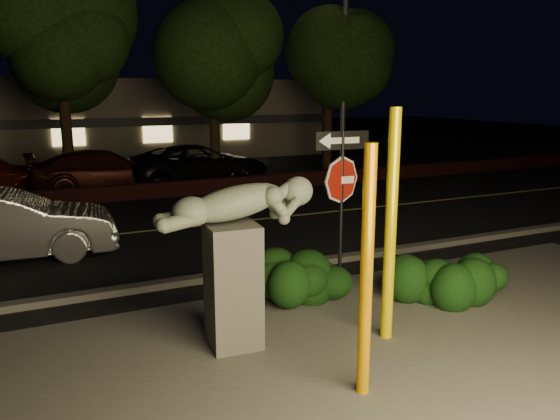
{
  "coord_description": "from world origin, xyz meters",
  "views": [
    {
      "loc": [
        -3.74,
        -6.3,
        3.43
      ],
      "look_at": [
        -0.23,
        1.26,
        1.6
      ],
      "focal_mm": 35.0,
      "sensor_mm": 36.0,
      "label": 1
    }
  ],
  "objects_px": {
    "yellow_pole_left": "(366,274)",
    "sculpture": "(235,246)",
    "streetlight": "(340,22)",
    "parked_car_darkred": "(104,171)",
    "yellow_pole_right": "(391,228)",
    "parked_car_dark": "(198,165)",
    "signpost": "(342,180)",
    "silver_sedan": "(1,226)"
  },
  "relations": [
    {
      "from": "sculpture",
      "to": "parked_car_dark",
      "type": "xyz_separation_m",
      "value": [
        3.31,
        12.92,
        -0.67
      ]
    },
    {
      "from": "yellow_pole_right",
      "to": "sculpture",
      "type": "xyz_separation_m",
      "value": [
        -1.99,
        0.68,
        -0.19
      ]
    },
    {
      "from": "sculpture",
      "to": "silver_sedan",
      "type": "distance_m",
      "value": 6.41
    },
    {
      "from": "streetlight",
      "to": "signpost",
      "type": "bearing_deg",
      "value": -108.07
    },
    {
      "from": "signpost",
      "to": "parked_car_darkred",
      "type": "bearing_deg",
      "value": 104.88
    },
    {
      "from": "parked_car_darkred",
      "to": "parked_car_dark",
      "type": "xyz_separation_m",
      "value": [
        3.34,
        -0.01,
        0.02
      ]
    },
    {
      "from": "silver_sedan",
      "to": "parked_car_dark",
      "type": "distance_m",
      "value": 9.66
    },
    {
      "from": "sculpture",
      "to": "silver_sedan",
      "type": "bearing_deg",
      "value": 122.37
    },
    {
      "from": "parked_car_darkred",
      "to": "streetlight",
      "type": "bearing_deg",
      "value": -99.5
    },
    {
      "from": "yellow_pole_right",
      "to": "signpost",
      "type": "distance_m",
      "value": 1.8
    },
    {
      "from": "sculpture",
      "to": "parked_car_dark",
      "type": "relative_size",
      "value": 0.43
    },
    {
      "from": "parked_car_dark",
      "to": "yellow_pole_left",
      "type": "bearing_deg",
      "value": 162.92
    },
    {
      "from": "streetlight",
      "to": "parked_car_dark",
      "type": "relative_size",
      "value": 1.86
    },
    {
      "from": "yellow_pole_left",
      "to": "sculpture",
      "type": "relative_size",
      "value": 1.26
    },
    {
      "from": "yellow_pole_left",
      "to": "parked_car_dark",
      "type": "bearing_deg",
      "value": 80.62
    },
    {
      "from": "streetlight",
      "to": "yellow_pole_left",
      "type": "bearing_deg",
      "value": -107.2
    },
    {
      "from": "yellow_pole_right",
      "to": "streetlight",
      "type": "bearing_deg",
      "value": 62.2
    },
    {
      "from": "parked_car_dark",
      "to": "streetlight",
      "type": "bearing_deg",
      "value": -109.72
    },
    {
      "from": "signpost",
      "to": "sculpture",
      "type": "height_order",
      "value": "signpost"
    },
    {
      "from": "yellow_pole_left",
      "to": "sculpture",
      "type": "distance_m",
      "value": 1.98
    },
    {
      "from": "sculpture",
      "to": "yellow_pole_left",
      "type": "bearing_deg",
      "value": -59.21
    },
    {
      "from": "yellow_pole_right",
      "to": "signpost",
      "type": "relative_size",
      "value": 1.16
    },
    {
      "from": "yellow_pole_left",
      "to": "parked_car_dark",
      "type": "xyz_separation_m",
      "value": [
        2.43,
        14.69,
        -0.7
      ]
    },
    {
      "from": "signpost",
      "to": "streetlight",
      "type": "bearing_deg",
      "value": 63.51
    },
    {
      "from": "parked_car_darkred",
      "to": "sculpture",
      "type": "bearing_deg",
      "value": 178.14
    },
    {
      "from": "signpost",
      "to": "parked_car_darkred",
      "type": "distance_m",
      "value": 12.16
    },
    {
      "from": "streetlight",
      "to": "parked_car_darkred",
      "type": "height_order",
      "value": "streetlight"
    },
    {
      "from": "sculpture",
      "to": "silver_sedan",
      "type": "height_order",
      "value": "sculpture"
    },
    {
      "from": "silver_sedan",
      "to": "parked_car_dark",
      "type": "relative_size",
      "value": 0.84
    },
    {
      "from": "parked_car_dark",
      "to": "yellow_pole_right",
      "type": "bearing_deg",
      "value": 166.77
    },
    {
      "from": "streetlight",
      "to": "parked_car_darkred",
      "type": "bearing_deg",
      "value": -175.16
    },
    {
      "from": "signpost",
      "to": "streetlight",
      "type": "relative_size",
      "value": 0.28
    },
    {
      "from": "streetlight",
      "to": "silver_sedan",
      "type": "bearing_deg",
      "value": -139.56
    },
    {
      "from": "sculpture",
      "to": "parked_car_darkred",
      "type": "distance_m",
      "value": 12.95
    },
    {
      "from": "yellow_pole_right",
      "to": "silver_sedan",
      "type": "bearing_deg",
      "value": 128.47
    },
    {
      "from": "silver_sedan",
      "to": "parked_car_darkred",
      "type": "xyz_separation_m",
      "value": [
        2.98,
        7.32,
        -0.02
      ]
    },
    {
      "from": "signpost",
      "to": "streetlight",
      "type": "xyz_separation_m",
      "value": [
        6.31,
        10.74,
        3.95
      ]
    },
    {
      "from": "yellow_pole_right",
      "to": "parked_car_dark",
      "type": "xyz_separation_m",
      "value": [
        1.32,
        13.6,
        -0.87
      ]
    },
    {
      "from": "sculpture",
      "to": "parked_car_dark",
      "type": "distance_m",
      "value": 13.36
    },
    {
      "from": "parked_car_darkred",
      "to": "silver_sedan",
      "type": "bearing_deg",
      "value": 155.86
    },
    {
      "from": "silver_sedan",
      "to": "parked_car_darkred",
      "type": "relative_size",
      "value": 0.9
    },
    {
      "from": "yellow_pole_left",
      "to": "yellow_pole_right",
      "type": "xyz_separation_m",
      "value": [
        1.11,
        1.09,
        0.16
      ]
    }
  ]
}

